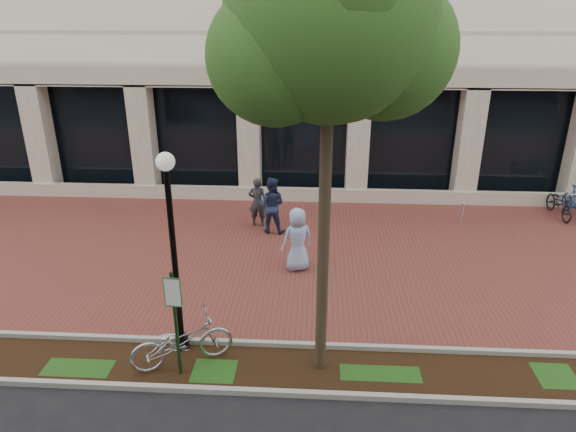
# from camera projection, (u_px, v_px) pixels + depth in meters

# --- Properties ---
(ground) EXTENTS (120.00, 120.00, 0.00)m
(ground) POSITION_uv_depth(u_px,v_px,m) (297.00, 254.00, 15.22)
(ground) COLOR black
(ground) RESTS_ON ground
(brick_plaza) EXTENTS (40.00, 9.00, 0.01)m
(brick_plaza) POSITION_uv_depth(u_px,v_px,m) (297.00, 254.00, 15.22)
(brick_plaza) COLOR brown
(brick_plaza) RESTS_ON ground
(planting_strip) EXTENTS (40.00, 1.50, 0.01)m
(planting_strip) POSITION_uv_depth(u_px,v_px,m) (286.00, 369.00, 10.37)
(planting_strip) COLOR black
(planting_strip) RESTS_ON ground
(curb_plaza_side) EXTENTS (40.00, 0.12, 0.12)m
(curb_plaza_side) POSITION_uv_depth(u_px,v_px,m) (288.00, 345.00, 11.04)
(curb_plaza_side) COLOR #A6A59C
(curb_plaza_side) RESTS_ON ground
(curb_street_side) EXTENTS (40.00, 0.12, 0.12)m
(curb_street_side) POSITION_uv_depth(u_px,v_px,m) (284.00, 393.00, 9.65)
(curb_street_side) COLOR #A6A59C
(curb_street_side) RESTS_ON ground
(parking_sign) EXTENTS (0.34, 0.07, 2.30)m
(parking_sign) POSITION_uv_depth(u_px,v_px,m) (174.00, 311.00, 9.69)
(parking_sign) COLOR #163D18
(parking_sign) RESTS_ON ground
(lamppost) EXTENTS (0.36, 0.36, 4.33)m
(lamppost) POSITION_uv_depth(u_px,v_px,m) (173.00, 245.00, 10.11)
(lamppost) COLOR black
(lamppost) RESTS_ON ground
(street_tree) EXTENTS (4.03, 3.36, 8.35)m
(street_tree) POSITION_uv_depth(u_px,v_px,m) (333.00, 31.00, 8.06)
(street_tree) COLOR #473B28
(street_tree) RESTS_ON ground
(locked_bicycle) EXTENTS (2.20, 1.54, 1.10)m
(locked_bicycle) POSITION_uv_depth(u_px,v_px,m) (182.00, 341.00, 10.34)
(locked_bicycle) COLOR #B2B1B6
(locked_bicycle) RESTS_ON ground
(pedestrian_left) EXTENTS (0.64, 0.45, 1.67)m
(pedestrian_left) POSITION_uv_depth(u_px,v_px,m) (258.00, 202.00, 16.88)
(pedestrian_left) COLOR #2D2C32
(pedestrian_left) RESTS_ON ground
(pedestrian_mid) EXTENTS (0.99, 0.83, 1.85)m
(pedestrian_mid) POSITION_uv_depth(u_px,v_px,m) (271.00, 205.00, 16.37)
(pedestrian_mid) COLOR #1E294C
(pedestrian_mid) RESTS_ON ground
(pedestrian_right) EXTENTS (1.04, 0.88, 1.80)m
(pedestrian_right) POSITION_uv_depth(u_px,v_px,m) (297.00, 240.00, 14.02)
(pedestrian_right) COLOR #9AB6E6
(pedestrian_right) RESTS_ON ground
(bollard) EXTENTS (0.12, 0.12, 0.85)m
(bollard) POSITION_uv_depth(u_px,v_px,m) (462.00, 213.00, 17.05)
(bollard) COLOR silver
(bollard) RESTS_ON ground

